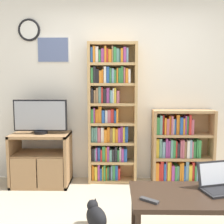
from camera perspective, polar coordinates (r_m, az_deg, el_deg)
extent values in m
cube|color=silver|center=(3.80, 2.47, 4.77)|extent=(5.93, 0.06, 2.60)
torus|color=black|center=(4.02, -17.60, 16.66)|extent=(0.31, 0.03, 0.31)
cylinder|color=white|center=(4.02, -17.60, 16.66)|extent=(0.26, 0.02, 0.26)
cube|color=silver|center=(3.89, -12.67, 13.05)|extent=(0.47, 0.01, 0.37)
cube|color=slate|center=(3.89, -12.69, 13.06)|extent=(0.43, 0.02, 0.33)
cube|color=#9E754C|center=(3.92, -20.38, -9.52)|extent=(0.04, 0.48, 0.72)
cube|color=#9E754C|center=(3.72, -9.51, -10.06)|extent=(0.04, 0.48, 0.72)
cube|color=#9E754C|center=(3.73, -15.25, -4.78)|extent=(0.78, 0.48, 0.04)
cube|color=#9E754C|center=(3.91, -14.94, -14.63)|extent=(0.78, 0.48, 0.04)
cube|color=#9E754C|center=(3.79, -15.12, -8.78)|extent=(0.71, 0.44, 0.04)
cube|color=#9E754C|center=(3.69, -18.73, -12.51)|extent=(0.34, 0.02, 0.40)
cube|color=#9E754C|center=(3.59, -13.28, -12.88)|extent=(0.34, 0.02, 0.40)
cylinder|color=black|center=(3.70, -15.20, -4.26)|extent=(0.18, 0.18, 0.04)
cube|color=black|center=(3.66, -15.30, -0.70)|extent=(0.72, 0.05, 0.42)
cube|color=#9399A3|center=(3.64, -15.43, -0.76)|extent=(0.68, 0.01, 0.39)
cube|color=tan|center=(3.67, -4.83, -0.40)|extent=(0.04, 0.25, 1.95)
cube|color=tan|center=(3.66, 5.10, -0.42)|extent=(0.04, 0.25, 1.95)
cube|color=tan|center=(3.76, 0.15, -0.20)|extent=(0.67, 0.02, 1.95)
cube|color=tan|center=(3.88, 0.12, -14.58)|extent=(0.60, 0.21, 0.04)
cube|color=tan|center=(3.79, 0.12, -10.72)|extent=(0.60, 0.21, 0.04)
cube|color=tan|center=(3.72, 0.12, -6.70)|extent=(0.60, 0.21, 0.04)
cube|color=tan|center=(3.67, 0.13, -2.53)|extent=(0.60, 0.21, 0.04)
cube|color=tan|center=(3.64, 0.13, 1.73)|extent=(0.60, 0.21, 0.04)
cube|color=tan|center=(3.62, 0.13, 6.04)|extent=(0.60, 0.21, 0.04)
cube|color=tan|center=(3.63, 0.13, 10.36)|extent=(0.60, 0.21, 0.04)
cube|color=tan|center=(3.66, 0.13, 14.63)|extent=(0.60, 0.21, 0.04)
cube|color=orange|center=(3.86, -4.06, -12.74)|extent=(0.04, 0.16, 0.21)
cube|color=gold|center=(3.86, -3.42, -12.87)|extent=(0.04, 0.19, 0.20)
cube|color=#9E4293|center=(3.85, -2.82, -12.70)|extent=(0.03, 0.18, 0.22)
cube|color=#2856A8|center=(3.86, -2.35, -13.08)|extent=(0.02, 0.18, 0.17)
cube|color=gold|center=(3.86, -1.98, -12.86)|extent=(0.02, 0.17, 0.20)
cube|color=#388947|center=(3.85, -1.58, -12.75)|extent=(0.03, 0.19, 0.22)
cube|color=orange|center=(3.86, -1.18, -13.00)|extent=(0.02, 0.15, 0.18)
cube|color=#388947|center=(3.86, -0.86, -12.93)|extent=(0.02, 0.16, 0.19)
cube|color=#232328|center=(3.86, -0.48, -12.91)|extent=(0.03, 0.16, 0.19)
cube|color=#759EB7|center=(3.85, -0.06, -12.84)|extent=(0.02, 0.16, 0.20)
cube|color=#388947|center=(3.85, 0.42, -12.76)|extent=(0.03, 0.16, 0.22)
cube|color=#2856A8|center=(3.85, 1.00, -12.78)|extent=(0.03, 0.16, 0.21)
cube|color=red|center=(3.86, 1.57, -13.09)|extent=(0.03, 0.16, 0.17)
cube|color=#232328|center=(3.79, -4.06, -9.07)|extent=(0.04, 0.16, 0.18)
cube|color=#759EB7|center=(3.79, -3.58, -9.09)|extent=(0.02, 0.16, 0.18)
cube|color=#9E4293|center=(3.78, -3.30, -8.97)|extent=(0.02, 0.17, 0.19)
cube|color=#2856A8|center=(3.78, -2.79, -8.97)|extent=(0.04, 0.15, 0.19)
cube|color=red|center=(3.78, -2.30, -9.18)|extent=(0.02, 0.17, 0.17)
cube|color=#388947|center=(3.77, -1.77, -8.87)|extent=(0.04, 0.16, 0.21)
cube|color=orange|center=(3.77, -1.24, -8.95)|extent=(0.02, 0.17, 0.20)
cube|color=#9E4293|center=(3.77, -0.82, -8.87)|extent=(0.03, 0.17, 0.21)
cube|color=#5B9389|center=(3.77, -0.28, -9.20)|extent=(0.03, 0.18, 0.17)
cube|color=#232328|center=(3.77, 0.30, -9.15)|extent=(0.03, 0.18, 0.18)
cube|color=#232328|center=(3.76, 0.86, -8.92)|extent=(0.03, 0.19, 0.21)
cube|color=#388947|center=(3.77, 1.35, -9.21)|extent=(0.02, 0.17, 0.17)
cube|color=white|center=(3.77, 1.80, -8.96)|extent=(0.02, 0.15, 0.20)
cube|color=#9E4293|center=(3.77, 2.29, -9.11)|extent=(0.03, 0.19, 0.18)
cube|color=#2856A8|center=(3.77, 2.92, -9.12)|extent=(0.04, 0.18, 0.18)
cube|color=#5B9389|center=(3.72, -4.18, -4.79)|extent=(0.03, 0.16, 0.21)
cube|color=#5B9389|center=(3.72, -3.76, -4.80)|extent=(0.02, 0.15, 0.21)
cube|color=#5B9389|center=(3.71, -3.35, -4.76)|extent=(0.02, 0.17, 0.21)
cube|color=#B75B70|center=(3.71, -2.77, -4.84)|extent=(0.04, 0.17, 0.20)
cube|color=white|center=(3.71, -2.04, -4.84)|extent=(0.04, 0.16, 0.20)
cube|color=orange|center=(3.71, -1.35, -5.08)|extent=(0.04, 0.19, 0.18)
cube|color=orange|center=(3.71, -0.74, -4.80)|extent=(0.04, 0.16, 0.21)
cube|color=#93704C|center=(3.71, -0.13, -4.91)|extent=(0.03, 0.15, 0.19)
cube|color=gold|center=(3.70, 0.41, -4.88)|extent=(0.03, 0.19, 0.20)
cube|color=orange|center=(3.71, 1.02, -4.96)|extent=(0.04, 0.17, 0.19)
cube|color=#9E4293|center=(3.70, 1.58, -4.89)|extent=(0.03, 0.18, 0.20)
cube|color=#9E4293|center=(3.71, 2.12, -4.69)|extent=(0.03, 0.15, 0.22)
cube|color=gold|center=(3.70, 2.58, -4.79)|extent=(0.02, 0.18, 0.21)
cube|color=#2856A8|center=(3.71, 3.13, -4.73)|extent=(0.04, 0.15, 0.22)
cube|color=#388947|center=(3.67, -4.20, -0.76)|extent=(0.03, 0.19, 0.19)
cube|color=#9E4293|center=(3.67, -3.80, -0.65)|extent=(0.02, 0.19, 0.20)
cube|color=orange|center=(3.68, -3.24, -0.79)|extent=(0.04, 0.15, 0.18)
cube|color=orange|center=(3.67, -2.55, -0.49)|extent=(0.04, 0.16, 0.22)
cube|color=#2856A8|center=(3.66, -1.87, -0.89)|extent=(0.04, 0.19, 0.17)
cube|color=white|center=(3.67, -1.22, -0.91)|extent=(0.03, 0.15, 0.17)
cube|color=#B75B70|center=(3.67, -0.61, -0.86)|extent=(0.04, 0.16, 0.18)
cube|color=red|center=(3.67, 0.09, -0.77)|extent=(0.04, 0.15, 0.19)
cube|color=#2856A8|center=(3.66, 0.69, -0.91)|extent=(0.03, 0.16, 0.17)
cube|color=orange|center=(3.66, 1.16, -0.77)|extent=(0.03, 0.19, 0.19)
cube|color=#232328|center=(3.65, -4.24, 3.57)|extent=(0.03, 0.18, 0.20)
cube|color=#93704C|center=(3.65, -3.69, 3.40)|extent=(0.03, 0.17, 0.18)
cube|color=#93704C|center=(3.65, -3.16, 3.65)|extent=(0.03, 0.18, 0.21)
cube|color=#5B9389|center=(3.65, -2.61, 3.78)|extent=(0.03, 0.16, 0.22)
cube|color=red|center=(3.64, -2.12, 3.75)|extent=(0.02, 0.17, 0.22)
cube|color=#232328|center=(3.64, -1.56, 3.56)|extent=(0.04, 0.16, 0.20)
cube|color=#9E4293|center=(3.64, -0.86, 3.66)|extent=(0.04, 0.15, 0.21)
cube|color=#5B9389|center=(3.64, -0.34, 3.42)|extent=(0.02, 0.18, 0.18)
cube|color=#759EB7|center=(3.63, -0.02, 3.37)|extent=(0.02, 0.19, 0.17)
cube|color=white|center=(3.63, 0.30, 3.60)|extent=(0.02, 0.18, 0.20)
cube|color=gold|center=(3.64, 0.70, 3.65)|extent=(0.03, 0.17, 0.21)
cube|color=#B75B70|center=(3.64, 1.31, 3.34)|extent=(0.04, 0.17, 0.17)
cube|color=#388947|center=(3.65, -4.29, 7.92)|extent=(0.03, 0.18, 0.21)
cube|color=#232328|center=(3.64, -3.72, 8.04)|extent=(0.03, 0.19, 0.22)
cube|color=#232328|center=(3.64, -3.09, 7.79)|extent=(0.04, 0.17, 0.19)
cube|color=orange|center=(3.63, -2.47, 7.63)|extent=(0.03, 0.19, 0.17)
cube|color=orange|center=(3.64, -2.00, 7.78)|extent=(0.02, 0.17, 0.19)
cube|color=white|center=(3.63, -1.50, 8.06)|extent=(0.03, 0.18, 0.22)
cube|color=#2856A8|center=(3.64, -0.89, 8.04)|extent=(0.04, 0.17, 0.22)
cube|color=#388947|center=(3.64, -0.34, 7.92)|extent=(0.02, 0.16, 0.20)
cube|color=#759EB7|center=(3.64, 0.19, 7.87)|extent=(0.03, 0.15, 0.20)
cube|color=#388947|center=(3.64, 0.71, 7.73)|extent=(0.03, 0.16, 0.18)
cube|color=orange|center=(3.63, 1.16, 7.88)|extent=(0.02, 0.18, 0.20)
cube|color=#388947|center=(3.64, 1.64, 7.91)|extent=(0.03, 0.16, 0.20)
cube|color=#388947|center=(3.64, 2.20, 8.07)|extent=(0.03, 0.15, 0.22)
cube|color=#B75B70|center=(3.63, 2.67, 7.98)|extent=(0.02, 0.18, 0.21)
cube|color=orange|center=(3.64, 3.21, 7.86)|extent=(0.04, 0.17, 0.20)
cube|color=white|center=(3.63, 3.75, 7.77)|extent=(0.03, 0.19, 0.19)
cube|color=#2856A8|center=(3.66, -4.33, 12.18)|extent=(0.03, 0.18, 0.20)
cube|color=orange|center=(3.66, -3.85, 12.30)|extent=(0.02, 0.19, 0.22)
cube|color=white|center=(3.66, -3.25, 12.26)|extent=(0.04, 0.16, 0.21)
cube|color=#388947|center=(3.66, -2.64, 11.95)|extent=(0.03, 0.16, 0.17)
cube|color=#9E4293|center=(3.66, -2.01, 12.06)|extent=(0.04, 0.16, 0.19)
cube|color=orange|center=(3.65, -1.42, 12.33)|extent=(0.03, 0.18, 0.22)
cube|color=red|center=(3.65, -1.01, 12.09)|extent=(0.02, 0.18, 0.19)
cube|color=orange|center=(3.65, -0.43, 12.01)|extent=(0.04, 0.17, 0.18)
cube|color=#93704C|center=(3.65, 0.12, 12.35)|extent=(0.02, 0.19, 0.22)
cube|color=#388947|center=(3.65, 0.64, 12.22)|extent=(0.04, 0.19, 0.20)
cube|color=#5B9389|center=(3.65, 1.24, 12.07)|extent=(0.03, 0.18, 0.18)
cube|color=#5B9389|center=(3.65, 1.73, 11.97)|extent=(0.02, 0.15, 0.17)
cube|color=orange|center=(3.65, 2.14, 12.09)|extent=(0.03, 0.17, 0.19)
cube|color=#9E4293|center=(3.66, 2.76, 12.23)|extent=(0.04, 0.16, 0.21)
cube|color=#759EB7|center=(3.66, 3.33, 12.13)|extent=(0.03, 0.15, 0.19)
cube|color=tan|center=(3.76, 9.06, -7.41)|extent=(0.04, 0.26, 1.03)
cube|color=tan|center=(3.96, 20.86, -7.07)|extent=(0.04, 0.26, 1.03)
cube|color=tan|center=(3.96, 14.69, -6.86)|extent=(0.85, 0.02, 1.03)
cube|color=tan|center=(3.99, 14.90, -14.23)|extent=(0.78, 0.22, 0.04)
cube|color=tan|center=(3.88, 15.04, -9.65)|extent=(0.78, 0.22, 0.04)
cube|color=tan|center=(3.81, 15.19, -4.85)|extent=(0.78, 0.22, 0.04)
cube|color=tan|center=(3.76, 15.34, 0.11)|extent=(0.78, 0.22, 0.04)
cube|color=orange|center=(3.87, 9.64, -12.38)|extent=(0.04, 0.20, 0.26)
cube|color=red|center=(3.88, 10.15, -12.46)|extent=(0.02, 0.20, 0.25)
cube|color=red|center=(3.89, 10.65, -12.19)|extent=(0.04, 0.18, 0.28)
cube|color=#2856A8|center=(3.89, 11.22, -12.40)|extent=(0.03, 0.19, 0.25)
cube|color=#B75B70|center=(3.90, 11.56, -12.17)|extent=(0.02, 0.17, 0.28)
cube|color=gold|center=(3.90, 11.98, -12.22)|extent=(0.03, 0.19, 0.27)
cube|color=orange|center=(3.91, 12.37, -12.18)|extent=(0.02, 0.19, 0.27)
cube|color=#9E4293|center=(3.92, 12.88, -12.55)|extent=(0.04, 0.20, 0.22)
cube|color=#388947|center=(3.93, 13.47, -12.56)|extent=(0.03, 0.20, 0.21)
cube|color=#5B9389|center=(3.94, 13.95, -12.53)|extent=(0.03, 0.17, 0.21)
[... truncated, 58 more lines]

